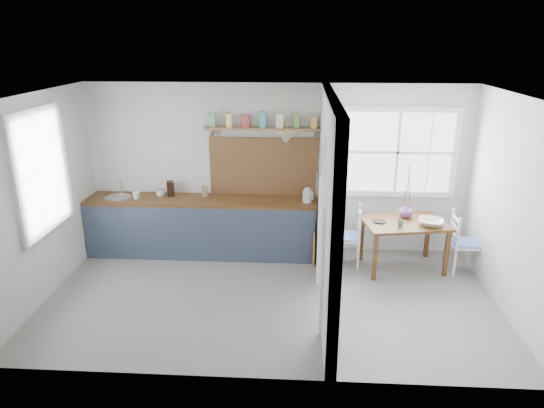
# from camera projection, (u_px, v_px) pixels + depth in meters

# --- Properties ---
(floor) EXTENTS (5.80, 3.20, 0.01)m
(floor) POSITION_uv_depth(u_px,v_px,m) (270.00, 297.00, 6.35)
(floor) COLOR slate
(floor) RESTS_ON ground
(ceiling) EXTENTS (5.80, 3.20, 0.01)m
(ceiling) POSITION_uv_depth(u_px,v_px,m) (270.00, 95.00, 5.50)
(ceiling) COLOR silver
(ceiling) RESTS_ON walls
(walls) EXTENTS (5.81, 3.21, 2.60)m
(walls) POSITION_uv_depth(u_px,v_px,m) (270.00, 203.00, 5.93)
(walls) COLOR silver
(walls) RESTS_ON floor
(partition) EXTENTS (0.12, 3.20, 2.60)m
(partition) POSITION_uv_depth(u_px,v_px,m) (328.00, 191.00, 5.89)
(partition) COLOR silver
(partition) RESTS_ON floor
(kitchen_window) EXTENTS (0.10, 1.16, 1.50)m
(kitchen_window) POSITION_uv_depth(u_px,v_px,m) (38.00, 172.00, 5.98)
(kitchen_window) COLOR white
(kitchen_window) RESTS_ON walls
(nook_window) EXTENTS (1.76, 0.10, 1.30)m
(nook_window) POSITION_uv_depth(u_px,v_px,m) (398.00, 153.00, 7.20)
(nook_window) COLOR white
(nook_window) RESTS_ON walls
(counter) EXTENTS (3.50, 0.60, 0.90)m
(counter) POSITION_uv_depth(u_px,v_px,m) (203.00, 225.00, 7.52)
(counter) COLOR #502D1A
(counter) RESTS_ON floor
(sink) EXTENTS (0.40, 0.40, 0.02)m
(sink) POSITION_uv_depth(u_px,v_px,m) (118.00, 198.00, 7.43)
(sink) COLOR #B4B6BB
(sink) RESTS_ON counter
(backsplash) EXTENTS (1.65, 0.03, 0.90)m
(backsplash) POSITION_uv_depth(u_px,v_px,m) (263.00, 166.00, 7.41)
(backsplash) COLOR brown
(backsplash) RESTS_ON walls
(shelf) EXTENTS (1.75, 0.20, 0.21)m
(shelf) POSITION_uv_depth(u_px,v_px,m) (263.00, 125.00, 7.11)
(shelf) COLOR #987144
(shelf) RESTS_ON walls
(pendant_lamp) EXTENTS (0.26, 0.26, 0.16)m
(pendant_lamp) POSITION_uv_depth(u_px,v_px,m) (286.00, 138.00, 6.81)
(pendant_lamp) COLOR beige
(pendant_lamp) RESTS_ON ceiling
(utensil_rail) EXTENTS (0.02, 0.50, 0.02)m
(utensil_rail) POSITION_uv_depth(u_px,v_px,m) (318.00, 173.00, 6.69)
(utensil_rail) COLOR #B4B6BB
(utensil_rail) RESTS_ON partition
(dining_table) EXTENTS (1.27, 0.96, 0.72)m
(dining_table) POSITION_uv_depth(u_px,v_px,m) (403.00, 245.00, 7.05)
(dining_table) COLOR #502D1A
(dining_table) RESTS_ON floor
(chair_left) EXTENTS (0.44, 0.44, 0.90)m
(chair_left) POSITION_uv_depth(u_px,v_px,m) (346.00, 236.00, 7.15)
(chair_left) COLOR white
(chair_left) RESTS_ON floor
(chair_right) EXTENTS (0.42, 0.42, 0.88)m
(chair_right) POSITION_uv_depth(u_px,v_px,m) (466.00, 243.00, 6.93)
(chair_right) COLOR white
(chair_right) RESTS_ON floor
(kettle) EXTENTS (0.19, 0.16, 0.21)m
(kettle) POSITION_uv_depth(u_px,v_px,m) (307.00, 195.00, 7.17)
(kettle) COLOR silver
(kettle) RESTS_ON counter
(mug_a) EXTENTS (0.11, 0.11, 0.10)m
(mug_a) POSITION_uv_depth(u_px,v_px,m) (136.00, 196.00, 7.33)
(mug_a) COLOR white
(mug_a) RESTS_ON counter
(mug_b) EXTENTS (0.14, 0.14, 0.11)m
(mug_b) POSITION_uv_depth(u_px,v_px,m) (161.00, 193.00, 7.44)
(mug_b) COLOR beige
(mug_b) RESTS_ON counter
(knife_block) EXTENTS (0.15, 0.17, 0.23)m
(knife_block) POSITION_uv_depth(u_px,v_px,m) (170.00, 189.00, 7.45)
(knife_block) COLOR black
(knife_block) RESTS_ON counter
(jar) EXTENTS (0.10, 0.10, 0.15)m
(jar) POSITION_uv_depth(u_px,v_px,m) (205.00, 191.00, 7.46)
(jar) COLOR gray
(jar) RESTS_ON counter
(towel_magenta) EXTENTS (0.02, 0.03, 0.49)m
(towel_magenta) POSITION_uv_depth(u_px,v_px,m) (314.00, 248.00, 7.16)
(towel_magenta) COLOR #CE1160
(towel_magenta) RESTS_ON counter
(towel_orange) EXTENTS (0.02, 0.03, 0.55)m
(towel_orange) POSITION_uv_depth(u_px,v_px,m) (314.00, 251.00, 7.11)
(towel_orange) COLOR #C38128
(towel_orange) RESTS_ON counter
(bowl) EXTENTS (0.42, 0.42, 0.08)m
(bowl) POSITION_uv_depth(u_px,v_px,m) (431.00, 222.00, 6.80)
(bowl) COLOR beige
(bowl) RESTS_ON dining_table
(table_cup) EXTENTS (0.11, 0.11, 0.08)m
(table_cup) POSITION_uv_depth(u_px,v_px,m) (400.00, 223.00, 6.75)
(table_cup) COLOR #427146
(table_cup) RESTS_ON dining_table
(plate) EXTENTS (0.21, 0.21, 0.02)m
(plate) POSITION_uv_depth(u_px,v_px,m) (380.00, 221.00, 6.92)
(plate) COLOR black
(plate) RESTS_ON dining_table
(vase) EXTENTS (0.23, 0.23, 0.21)m
(vase) POSITION_uv_depth(u_px,v_px,m) (406.00, 210.00, 7.06)
(vase) COLOR #6D3B76
(vase) RESTS_ON dining_table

